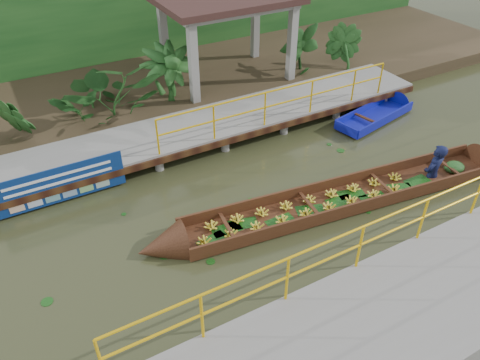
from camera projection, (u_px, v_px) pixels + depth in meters
ground at (241, 214)px, 11.08m from camera, size 80.00×80.00×0.00m
land_strip at (136, 87)px, 16.25m from camera, size 30.00×8.00×0.45m
far_dock at (182, 133)px, 13.23m from camera, size 16.00×2.06×1.66m
near_dock at (404, 317)px, 8.33m from camera, size 18.00×2.40×1.73m
pavilion at (227, 8)px, 15.06m from camera, size 4.40×3.00×3.00m
foliage_backdrop at (107, 17)px, 16.97m from camera, size 30.00×0.80×4.00m
vendor_boat at (359, 190)px, 11.42m from camera, size 10.33×2.23×2.26m
moored_blue_boat at (389, 109)px, 15.14m from camera, size 3.44×1.53×0.80m
blue_banner at (60, 184)px, 11.12m from camera, size 3.07×0.04×0.96m
tropical_plants at (166, 78)px, 14.17m from camera, size 14.44×1.44×1.80m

